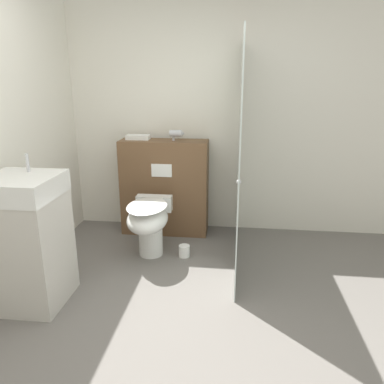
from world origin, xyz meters
TOP-DOWN VIEW (x-y plane):
  - ground_plane at (0.00, 0.00)m, footprint 12.00×12.00m
  - wall_back at (0.00, 2.19)m, footprint 8.00×0.06m
  - partition_panel at (-0.38, 1.95)m, footprint 0.96×0.32m
  - shower_glass at (0.43, 1.38)m, footprint 0.04×1.57m
  - toilet at (-0.41, 1.30)m, footprint 0.39×0.64m
  - sink_vanity at (-1.16, 0.44)m, footprint 0.54×0.54m
  - hair_drier at (-0.23, 1.95)m, footprint 0.16×0.07m
  - folded_towel at (-0.67, 1.98)m, footprint 0.25×0.13m
  - spare_toilet_roll at (-0.07, 1.34)m, footprint 0.11×0.11m

SIDE VIEW (x-z plane):
  - ground_plane at x=0.00m, z-range 0.00..0.00m
  - spare_toilet_roll at x=-0.07m, z-range 0.00..0.12m
  - toilet at x=-0.41m, z-range 0.09..0.65m
  - sink_vanity at x=-1.16m, z-range -0.07..1.10m
  - partition_panel at x=-0.38m, z-range 0.00..1.06m
  - shower_glass at x=0.43m, z-range 0.00..2.06m
  - folded_towel at x=-0.67m, z-range 1.06..1.11m
  - hair_drier at x=-0.23m, z-range 1.08..1.20m
  - wall_back at x=0.00m, z-range 0.00..2.50m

